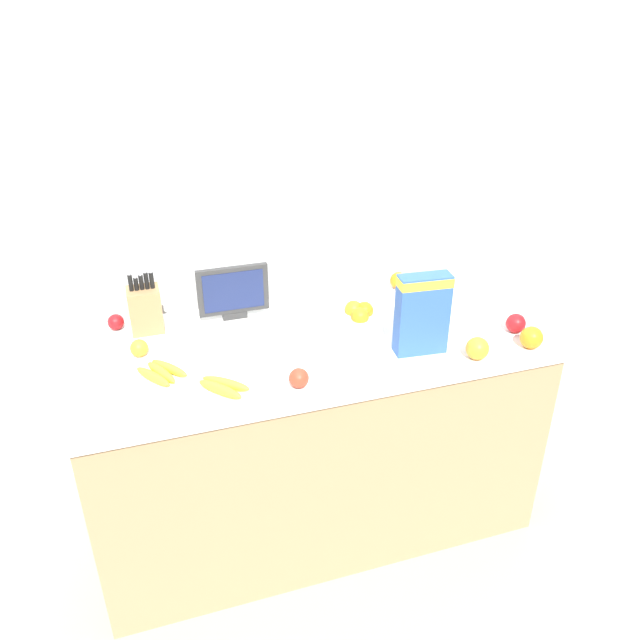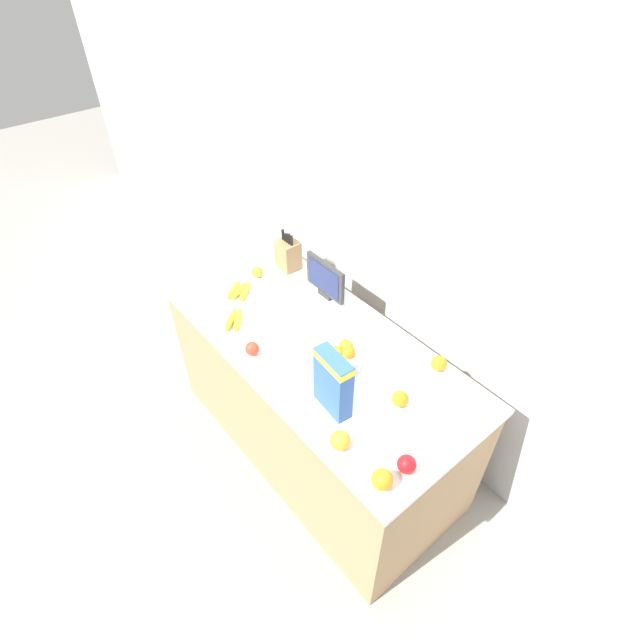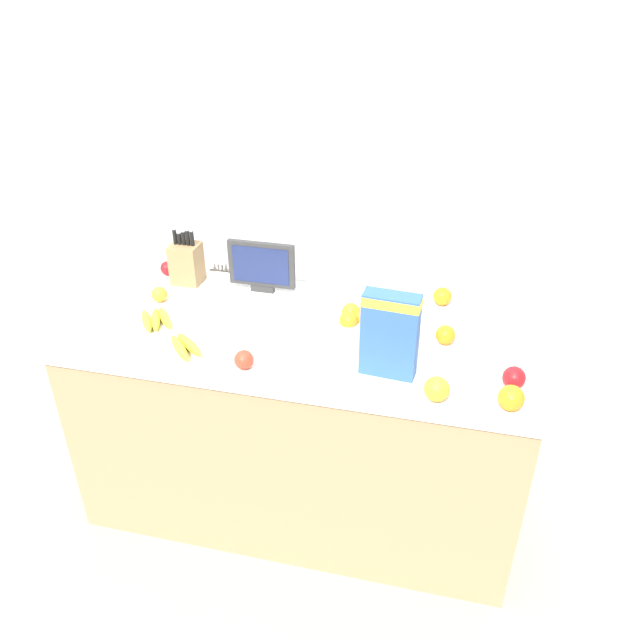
{
  "view_description": "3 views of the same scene",
  "coord_description": "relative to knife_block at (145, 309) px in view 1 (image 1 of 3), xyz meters",
  "views": [
    {
      "loc": [
        -0.63,
        -2.08,
        2.19
      ],
      "look_at": [
        0.04,
        0.01,
        1.01
      ],
      "focal_mm": 35.0,
      "sensor_mm": 36.0,
      "label": 1
    },
    {
      "loc": [
        1.45,
        -1.18,
        2.76
      ],
      "look_at": [
        -0.03,
        0.05,
        1.03
      ],
      "focal_mm": 28.0,
      "sensor_mm": 36.0,
      "label": 2
    },
    {
      "loc": [
        0.56,
        -2.06,
        2.26
      ],
      "look_at": [
        0.08,
        -0.02,
        1.0
      ],
      "focal_mm": 35.0,
      "sensor_mm": 36.0,
      "label": 3
    }
  ],
  "objects": [
    {
      "name": "wall_back",
      "position": [
        0.62,
        0.34,
        0.27
      ],
      "size": [
        9.0,
        0.06,
        2.6
      ],
      "color": "silver",
      "rests_on": "ground_plane"
    },
    {
      "name": "orange_mid_right",
      "position": [
        1.15,
        0.05,
        -0.06
      ],
      "size": [
        0.08,
        0.08,
        0.08
      ],
      "primitive_type": "sphere",
      "color": "orange",
      "rests_on": "counter"
    },
    {
      "name": "apple_middle",
      "position": [
        -0.12,
        0.04,
        -0.06
      ],
      "size": [
        0.07,
        0.07,
        0.07
      ],
      "primitive_type": "sphere",
      "color": "#A31419",
      "rests_on": "counter"
    },
    {
      "name": "banana_bunch_right",
      "position": [
        0.22,
        -0.54,
        -0.08
      ],
      "size": [
        0.19,
        0.19,
        0.04
      ],
      "rotation": [
        0.0,
        0.0,
        2.43
      ],
      "color": "yellow",
      "rests_on": "counter"
    },
    {
      "name": "small_monitor",
      "position": [
        0.36,
        -0.01,
        0.03
      ],
      "size": [
        0.3,
        0.03,
        0.24
      ],
      "color": "#2D2D2D",
      "rests_on": "counter"
    },
    {
      "name": "orange_back_center",
      "position": [
        1.42,
        -0.61,
        -0.05
      ],
      "size": [
        0.09,
        0.09,
        0.09
      ],
      "primitive_type": "sphere",
      "color": "orange",
      "rests_on": "counter"
    },
    {
      "name": "cereal_box",
      "position": [
        1.0,
        -0.5,
        0.08
      ],
      "size": [
        0.21,
        0.09,
        0.32
      ],
      "rotation": [
        0.0,
        0.0,
        -0.09
      ],
      "color": "#2D56A8",
      "rests_on": "counter"
    },
    {
      "name": "orange_front_left",
      "position": [
        -0.04,
        -0.2,
        -0.06
      ],
      "size": [
        0.07,
        0.07,
        0.07
      ],
      "primitive_type": "sphere",
      "color": "orange",
      "rests_on": "counter"
    },
    {
      "name": "banana_bunch_left",
      "position": [
        0.02,
        -0.38,
        -0.08
      ],
      "size": [
        0.2,
        0.2,
        0.03
      ],
      "rotation": [
        0.0,
        0.0,
        2.13
      ],
      "color": "yellow",
      "rests_on": "counter"
    },
    {
      "name": "fruit_bowl",
      "position": [
        0.82,
        -0.28,
        -0.04
      ],
      "size": [
        0.2,
        0.2,
        0.13
      ],
      "color": "silver",
      "rests_on": "counter"
    },
    {
      "name": "orange_front_right",
      "position": [
        1.18,
        -0.62,
        -0.05
      ],
      "size": [
        0.09,
        0.09,
        0.09
      ],
      "primitive_type": "sphere",
      "color": "orange",
      "rests_on": "counter"
    },
    {
      "name": "apple_rightmost",
      "position": [
        0.48,
        -0.59,
        -0.06
      ],
      "size": [
        0.07,
        0.07,
        0.07
      ],
      "primitive_type": "sphere",
      "color": "red",
      "rests_on": "counter"
    },
    {
      "name": "orange_by_cereal",
      "position": [
        1.19,
        -0.26,
        -0.06
      ],
      "size": [
        0.08,
        0.08,
        0.08
      ],
      "primitive_type": "sphere",
      "color": "orange",
      "rests_on": "counter"
    },
    {
      "name": "ground_plane",
      "position": [
        0.62,
        -0.29,
        -1.03
      ],
      "size": [
        14.0,
        14.0,
        0.0
      ],
      "primitive_type": "plane",
      "color": "gray"
    },
    {
      "name": "apple_near_bananas",
      "position": [
        1.44,
        -0.48,
        -0.06
      ],
      "size": [
        0.08,
        0.08,
        0.08
      ],
      "primitive_type": "sphere",
      "color": "#A31419",
      "rests_on": "counter"
    },
    {
      "name": "knife_block",
      "position": [
        0.0,
        0.0,
        0.0
      ],
      "size": [
        0.13,
        0.12,
        0.29
      ],
      "color": "#937047",
      "rests_on": "counter"
    },
    {
      "name": "counter",
      "position": [
        0.62,
        -0.29,
        -0.56
      ],
      "size": [
        1.86,
        0.84,
        0.93
      ],
      "color": "tan",
      "rests_on": "ground_plane"
    }
  ]
}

